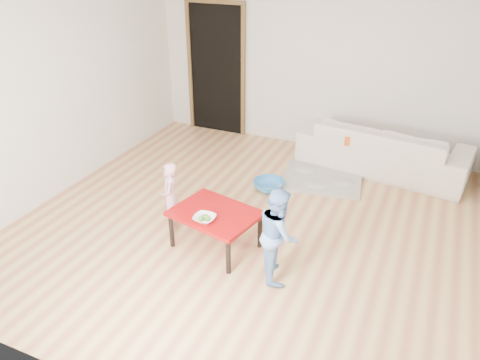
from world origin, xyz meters
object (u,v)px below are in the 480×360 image
Objects in this scene: child_blue at (278,234)px; basin at (269,185)px; sofa at (383,148)px; red_table at (216,229)px; child_pink at (170,197)px; bowl at (205,218)px.

child_blue is 2.33× the size of basin.
basin is (-1.24, -1.22, -0.27)m from sofa.
red_table is at bearing 50.45° from child_blue.
red_table is 0.82m from child_blue.
child_pink reaches higher than sofa.
sofa is 10.49× the size of bowl.
sofa is 1.76m from basin.
child_pink is (-0.61, 0.11, 0.19)m from red_table.
red_table is at bearing -92.98° from basin.
red_table is 1.42m from basin.
sofa is 3.12m from bowl.
red_table is 0.65m from child_pink.
sofa is 2.81× the size of child_pink.
child_pink reaches higher than red_table.
child_blue is at bearing 0.95° from bowl.
red_table is at bearing 71.39° from sofa.
child_pink is 1.51m from basin.
bowl is at bearing -96.35° from red_table.
basin is at bearing -2.94° from child_blue.
sofa is 2.65× the size of red_table.
basin is (0.07, 1.41, -0.15)m from red_table.
child_blue reaches higher than child_pink.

